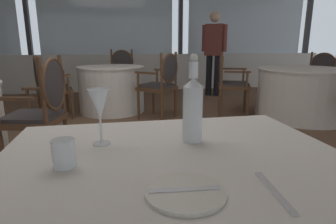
# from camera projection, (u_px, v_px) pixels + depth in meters

# --- Properties ---
(ground_plane) EXTENTS (14.28, 14.28, 0.00)m
(ground_plane) POSITION_uv_depth(u_px,v_px,m) (107.00, 161.00, 2.68)
(ground_plane) COLOR brown
(window_wall_far) EXTENTS (10.65, 0.14, 2.62)m
(window_wall_far) POSITION_uv_depth(u_px,v_px,m) (109.00, 45.00, 6.36)
(window_wall_far) COLOR silver
(window_wall_far) RESTS_ON ground_plane
(side_plate) EXTENTS (0.20, 0.20, 0.01)m
(side_plate) POSITION_uv_depth(u_px,v_px,m) (185.00, 192.00, 0.68)
(side_plate) COLOR silver
(side_plate) RESTS_ON foreground_table
(butter_knife) EXTENTS (0.18, 0.03, 0.00)m
(butter_knife) POSITION_uv_depth(u_px,v_px,m) (185.00, 190.00, 0.68)
(butter_knife) COLOR silver
(butter_knife) RESTS_ON foreground_table
(dinner_fork) EXTENTS (0.04, 0.20, 0.00)m
(dinner_fork) POSITION_uv_depth(u_px,v_px,m) (274.00, 191.00, 0.69)
(dinner_fork) COLOR silver
(dinner_fork) RESTS_ON foreground_table
(water_bottle) EXTENTS (0.07, 0.07, 0.32)m
(water_bottle) POSITION_uv_depth(u_px,v_px,m) (193.00, 107.00, 1.03)
(water_bottle) COLOR white
(water_bottle) RESTS_ON foreground_table
(wine_glass) EXTENTS (0.08, 0.08, 0.20)m
(wine_glass) POSITION_uv_depth(u_px,v_px,m) (99.00, 105.00, 0.99)
(wine_glass) COLOR white
(wine_glass) RESTS_ON foreground_table
(water_tumbler) EXTENTS (0.07, 0.07, 0.08)m
(water_tumbler) POSITION_uv_depth(u_px,v_px,m) (64.00, 153.00, 0.82)
(water_tumbler) COLOR white
(water_tumbler) RESTS_ON foreground_table
(background_table_0) EXTENTS (1.08, 1.08, 0.74)m
(background_table_0) POSITION_uv_depth(u_px,v_px,m) (112.00, 89.00, 4.56)
(background_table_0) COLOR white
(background_table_0) RESTS_ON ground_plane
(dining_chair_0_0) EXTENTS (0.60, 0.54, 0.98)m
(dining_chair_0_0) POSITION_uv_depth(u_px,v_px,m) (121.00, 71.00, 5.45)
(dining_chair_0_0) COLOR brown
(dining_chair_0_0) RESTS_ON ground_plane
(dining_chair_0_1) EXTENTS (0.59, 0.63, 0.92)m
(dining_chair_0_1) POSITION_uv_depth(u_px,v_px,m) (47.00, 83.00, 4.05)
(dining_chair_0_1) COLOR brown
(dining_chair_0_1) RESTS_ON ground_plane
(dining_chair_0_2) EXTENTS (0.65, 0.66, 0.98)m
(dining_chair_0_2) POSITION_uv_depth(u_px,v_px,m) (162.00, 80.00, 4.04)
(dining_chair_0_2) COLOR brown
(dining_chair_0_2) RESTS_ON ground_plane
(dining_chair_1_0) EXTENTS (0.54, 0.60, 0.99)m
(dining_chair_1_0) POSITION_uv_depth(u_px,v_px,m) (43.00, 105.00, 2.45)
(dining_chair_1_0) COLOR brown
(dining_chair_1_0) RESTS_ON ground_plane
(background_table_2) EXTENTS (1.35, 1.35, 0.74)m
(background_table_2) POSITION_uv_depth(u_px,v_px,m) (303.00, 93.00, 4.17)
(background_table_2) COLOR white
(background_table_2) RESTS_ON ground_plane
(dining_chair_2_1) EXTENTS (0.65, 0.66, 0.95)m
(dining_chair_2_1) POSITION_uv_depth(u_px,v_px,m) (320.00, 75.00, 4.96)
(dining_chair_2_1) COLOR brown
(dining_chair_2_1) RESTS_ON ground_plane
(dining_chair_2_2) EXTENTS (0.59, 0.63, 0.92)m
(dining_chair_2_2) POSITION_uv_depth(u_px,v_px,m) (229.00, 80.00, 4.28)
(dining_chair_2_2) COLOR brown
(dining_chair_2_2) RESTS_ON ground_plane
(diner_person_0) EXTENTS (0.45, 0.37, 1.73)m
(diner_person_0) POSITION_uv_depth(u_px,v_px,m) (214.00, 48.00, 5.82)
(diner_person_0) COLOR black
(diner_person_0) RESTS_ON ground_plane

